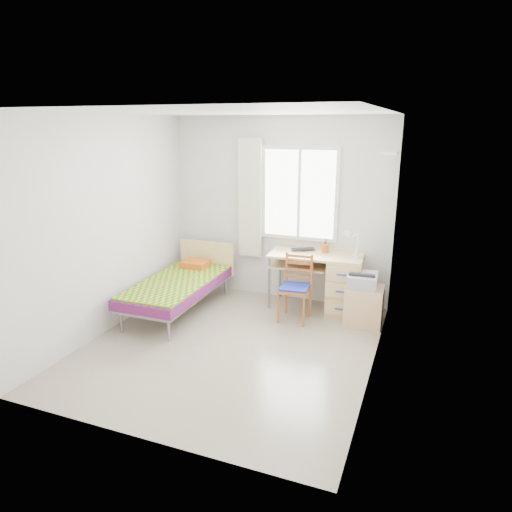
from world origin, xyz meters
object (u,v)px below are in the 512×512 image
at_px(bed, 180,284).
at_px(cabinet, 364,306).
at_px(desk, 339,282).
at_px(printer, 363,280).
at_px(chair, 297,283).

distance_m(bed, cabinet, 2.46).
bearing_deg(desk, printer, -44.55).
distance_m(cabinet, printer, 0.35).
bearing_deg(desk, cabinet, -42.39).
distance_m(bed, desk, 2.16).
distance_m(chair, printer, 0.84).
bearing_deg(printer, bed, -173.04).
distance_m(bed, chair, 1.59).
xyz_separation_m(cabinet, printer, (-0.04, 0.01, 0.34)).
relative_size(desk, printer, 2.98).
height_order(bed, desk, bed).
bearing_deg(desk, bed, -163.60).
bearing_deg(cabinet, chair, -173.54).
height_order(bed, cabinet, bed).
xyz_separation_m(chair, cabinet, (0.86, 0.13, -0.24)).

